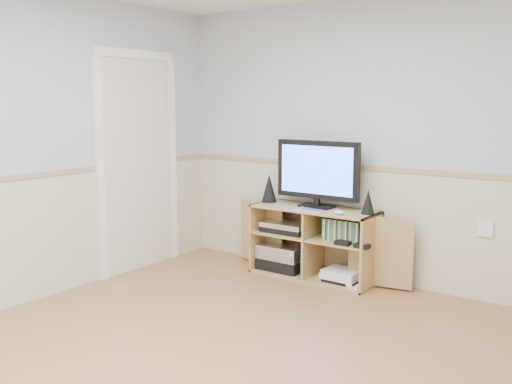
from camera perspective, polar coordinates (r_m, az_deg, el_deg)
room at (r=3.37m, az=-4.32°, el=2.38°), size 4.04×4.54×2.54m
media_cabinet at (r=5.31m, az=6.07°, el=-4.89°), size 1.81×0.43×0.65m
monitor at (r=5.19m, az=6.16°, el=2.04°), size 0.83×0.18×0.61m
speaker_left at (r=5.46m, az=1.33°, el=0.39°), size 0.15×0.15×0.27m
speaker_right at (r=4.97m, az=11.15°, el=-0.98°), size 0.11×0.11×0.21m
keyboard at (r=5.06m, az=5.45°, el=-1.82°), size 0.31×0.16×0.01m
mouse at (r=4.93m, az=8.31°, el=-2.03°), size 0.10×0.07×0.04m
av_components at (r=5.45m, az=2.90°, el=-5.72°), size 0.52×0.33×0.47m
game_consoles at (r=5.19m, az=8.56°, el=-8.26°), size 0.45×0.30×0.11m
game_cases at (r=5.08m, az=8.75°, el=-3.82°), size 0.36×0.13×0.19m
wall_outlet at (r=4.90m, az=21.98°, el=-3.46°), size 0.12×0.03×0.12m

